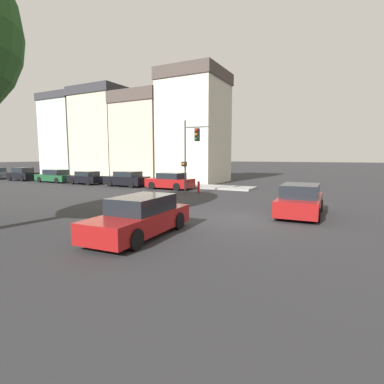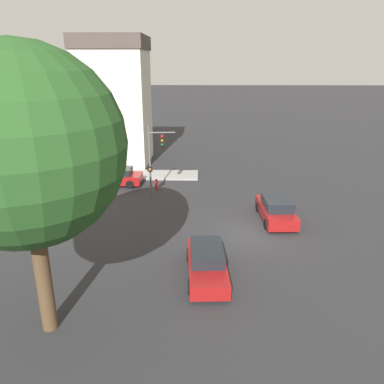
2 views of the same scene
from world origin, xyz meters
TOP-DOWN VIEW (x-y plane):
  - ground_plane at (0.00, 0.00)m, footprint 300.00×300.00m
  - sidewalk_strip at (11.76, 33.00)m, footprint 2.72×60.00m
  - rowhouse_backdrop at (16.71, 20.36)m, footprint 6.98×25.34m
  - traffic_signal at (6.00, 6.05)m, footprint 0.65×2.05m
  - crossing_car_0 at (2.01, -2.09)m, footprint 4.60×2.10m
  - crossing_car_1 at (-4.71, 2.48)m, footprint 4.76×2.03m
  - parked_car_0 at (9.13, 9.70)m, footprint 2.08×4.11m
  - parked_car_1 at (9.23, 14.61)m, footprint 2.09×4.30m
  - parked_car_2 at (9.10, 19.78)m, footprint 1.96×3.95m
  - parked_car_3 at (9.20, 24.71)m, footprint 1.98×4.69m
  - parked_car_4 at (9.08, 30.25)m, footprint 1.93×4.06m
  - fire_hydrant at (7.88, 6.31)m, footprint 0.22×0.22m

SIDE VIEW (x-z plane):
  - ground_plane at x=0.00m, z-range 0.00..0.00m
  - sidewalk_strip at x=11.76m, z-range 0.00..0.17m
  - fire_hydrant at x=7.88m, z-range 0.03..0.95m
  - parked_car_2 at x=9.10m, z-range -0.02..1.31m
  - parked_car_3 at x=9.20m, z-range -0.04..1.37m
  - crossing_car_1 at x=-4.71m, z-range -0.04..1.40m
  - parked_car_0 at x=9.13m, z-range -0.03..1.41m
  - parked_car_1 at x=9.23m, z-range -0.03..1.41m
  - crossing_car_0 at x=2.01m, z-range -0.05..1.47m
  - parked_car_4 at x=9.08m, z-range -0.05..1.50m
  - traffic_signal at x=6.00m, z-range 0.77..6.20m
  - rowhouse_backdrop at x=16.71m, z-range -0.36..11.68m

